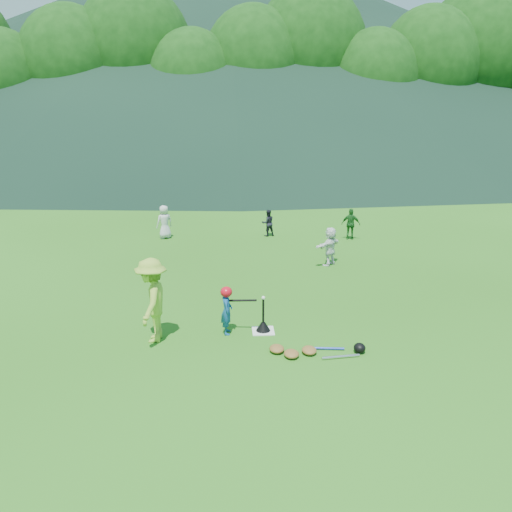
{
  "coord_description": "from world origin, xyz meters",
  "views": [
    {
      "loc": [
        -0.71,
        -9.42,
        4.34
      ],
      "look_at": [
        0.0,
        2.5,
        0.9
      ],
      "focal_mm": 35.0,
      "sensor_mm": 36.0,
      "label": 1
    }
  ],
  "objects_px": {
    "fielder_a": "(164,222)",
    "fielder_c": "(351,224)",
    "batter_child": "(227,311)",
    "adult_coach": "(152,300)",
    "fielder_d": "(330,246)",
    "batting_tee": "(263,326)",
    "equipment_pile": "(309,350)",
    "home_plate": "(263,331)",
    "fielder_b": "(268,223)"
  },
  "relations": [
    {
      "from": "fielder_c",
      "to": "fielder_d",
      "type": "relative_size",
      "value": 0.97
    },
    {
      "from": "fielder_a",
      "to": "fielder_c",
      "type": "relative_size",
      "value": 1.08
    },
    {
      "from": "fielder_d",
      "to": "batting_tee",
      "type": "distance_m",
      "value": 5.11
    },
    {
      "from": "fielder_b",
      "to": "batting_tee",
      "type": "xyz_separation_m",
      "value": [
        -0.77,
        -8.25,
        -0.35
      ]
    },
    {
      "from": "batting_tee",
      "to": "equipment_pile",
      "type": "xyz_separation_m",
      "value": [
        0.79,
        -1.04,
        -0.06
      ]
    },
    {
      "from": "adult_coach",
      "to": "fielder_d",
      "type": "xyz_separation_m",
      "value": [
        4.48,
        4.82,
        -0.27
      ]
    },
    {
      "from": "fielder_a",
      "to": "equipment_pile",
      "type": "distance_m",
      "value": 9.91
    },
    {
      "from": "fielder_c",
      "to": "adult_coach",
      "type": "bearing_deg",
      "value": 69.67
    },
    {
      "from": "fielder_d",
      "to": "equipment_pile",
      "type": "bearing_deg",
      "value": 31.07
    },
    {
      "from": "adult_coach",
      "to": "batting_tee",
      "type": "height_order",
      "value": "adult_coach"
    },
    {
      "from": "home_plate",
      "to": "adult_coach",
      "type": "height_order",
      "value": "adult_coach"
    },
    {
      "from": "home_plate",
      "to": "fielder_a",
      "type": "relative_size",
      "value": 0.38
    },
    {
      "from": "fielder_a",
      "to": "fielder_b",
      "type": "distance_m",
      "value": 3.71
    },
    {
      "from": "home_plate",
      "to": "fielder_c",
      "type": "bearing_deg",
      "value": 64.21
    },
    {
      "from": "fielder_a",
      "to": "fielder_c",
      "type": "xyz_separation_m",
      "value": [
        6.6,
        -0.55,
        -0.04
      ]
    },
    {
      "from": "home_plate",
      "to": "equipment_pile",
      "type": "bearing_deg",
      "value": -52.82
    },
    {
      "from": "adult_coach",
      "to": "batting_tee",
      "type": "distance_m",
      "value": 2.31
    },
    {
      "from": "fielder_a",
      "to": "fielder_d",
      "type": "xyz_separation_m",
      "value": [
        5.23,
        -3.58,
        -0.03
      ]
    },
    {
      "from": "adult_coach",
      "to": "fielder_a",
      "type": "height_order",
      "value": "adult_coach"
    },
    {
      "from": "home_plate",
      "to": "fielder_a",
      "type": "distance_m",
      "value": 8.66
    },
    {
      "from": "fielder_c",
      "to": "fielder_b",
      "type": "bearing_deg",
      "value": 3.16
    },
    {
      "from": "fielder_a",
      "to": "batting_tee",
      "type": "relative_size",
      "value": 1.75
    },
    {
      "from": "equipment_pile",
      "to": "batter_child",
      "type": "bearing_deg",
      "value": 146.92
    },
    {
      "from": "fielder_c",
      "to": "batting_tee",
      "type": "bearing_deg",
      "value": 80.55
    },
    {
      "from": "adult_coach",
      "to": "batting_tee",
      "type": "bearing_deg",
      "value": 101.76
    },
    {
      "from": "home_plate",
      "to": "fielder_d",
      "type": "bearing_deg",
      "value": 63.2
    },
    {
      "from": "equipment_pile",
      "to": "fielder_a",
      "type": "bearing_deg",
      "value": 112.11
    },
    {
      "from": "fielder_b",
      "to": "fielder_c",
      "type": "bearing_deg",
      "value": 151.56
    },
    {
      "from": "adult_coach",
      "to": "fielder_d",
      "type": "height_order",
      "value": "adult_coach"
    },
    {
      "from": "adult_coach",
      "to": "fielder_a",
      "type": "distance_m",
      "value": 8.44
    },
    {
      "from": "fielder_a",
      "to": "fielder_d",
      "type": "height_order",
      "value": "fielder_a"
    },
    {
      "from": "adult_coach",
      "to": "fielder_b",
      "type": "height_order",
      "value": "adult_coach"
    },
    {
      "from": "batter_child",
      "to": "batting_tee",
      "type": "relative_size",
      "value": 1.44
    },
    {
      "from": "batter_child",
      "to": "fielder_a",
      "type": "height_order",
      "value": "fielder_a"
    },
    {
      "from": "adult_coach",
      "to": "fielder_c",
      "type": "height_order",
      "value": "adult_coach"
    },
    {
      "from": "home_plate",
      "to": "batter_child",
      "type": "relative_size",
      "value": 0.46
    },
    {
      "from": "batter_child",
      "to": "fielder_d",
      "type": "distance_m",
      "value": 5.5
    },
    {
      "from": "home_plate",
      "to": "fielder_b",
      "type": "height_order",
      "value": "fielder_b"
    },
    {
      "from": "batter_child",
      "to": "fielder_a",
      "type": "bearing_deg",
      "value": 14.87
    },
    {
      "from": "fielder_a",
      "to": "fielder_c",
      "type": "bearing_deg",
      "value": 144.55
    },
    {
      "from": "equipment_pile",
      "to": "adult_coach",
      "type": "bearing_deg",
      "value": 165.52
    },
    {
      "from": "batter_child",
      "to": "adult_coach",
      "type": "xyz_separation_m",
      "value": [
        -1.44,
        -0.23,
        0.35
      ]
    },
    {
      "from": "batter_child",
      "to": "fielder_c",
      "type": "distance_m",
      "value": 8.8
    },
    {
      "from": "fielder_a",
      "to": "batting_tee",
      "type": "bearing_deg",
      "value": 79.19
    },
    {
      "from": "batter_child",
      "to": "equipment_pile",
      "type": "distance_m",
      "value": 1.88
    },
    {
      "from": "home_plate",
      "to": "adult_coach",
      "type": "xyz_separation_m",
      "value": [
        -2.18,
        -0.27,
        0.83
      ]
    },
    {
      "from": "fielder_d",
      "to": "batter_child",
      "type": "bearing_deg",
      "value": 12.61
    },
    {
      "from": "home_plate",
      "to": "batter_child",
      "type": "height_order",
      "value": "batter_child"
    },
    {
      "from": "fielder_a",
      "to": "home_plate",
      "type": "bearing_deg",
      "value": 79.19
    },
    {
      "from": "fielder_c",
      "to": "equipment_pile",
      "type": "bearing_deg",
      "value": 87.91
    }
  ]
}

